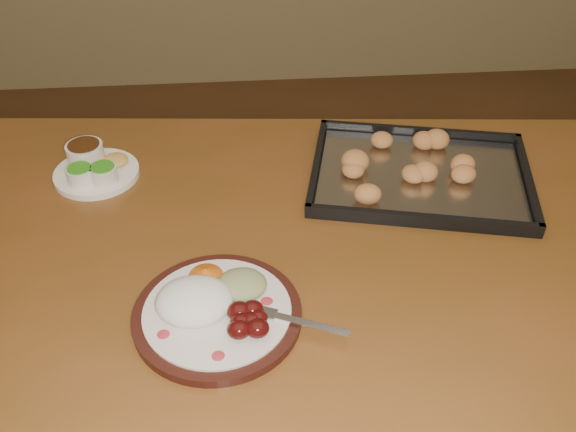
{
  "coord_description": "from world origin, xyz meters",
  "views": [
    {
      "loc": [
        -0.12,
        -0.97,
        1.5
      ],
      "look_at": [
        -0.05,
        -0.06,
        0.77
      ],
      "focal_mm": 40.0,
      "sensor_mm": 36.0,
      "label": 1
    }
  ],
  "objects": [
    {
      "name": "dining_table",
      "position": [
        -0.1,
        -0.13,
        0.65
      ],
      "size": [
        1.57,
        1.02,
        0.75
      ],
      "rotation": [
        0.0,
        0.0,
        -0.09
      ],
      "color": "brown",
      "rests_on": "ground"
    },
    {
      "name": "condiment_saucer",
      "position": [
        -0.43,
        0.13,
        0.77
      ],
      "size": [
        0.17,
        0.17,
        0.06
      ],
      "rotation": [
        0.0,
        0.0,
        0.33
      ],
      "color": "white",
      "rests_on": "dining_table"
    },
    {
      "name": "dinner_plate",
      "position": [
        -0.18,
        -0.28,
        0.77
      ],
      "size": [
        0.33,
        0.26,
        0.06
      ],
      "rotation": [
        0.0,
        0.0,
        -0.37
      ],
      "color": "black",
      "rests_on": "dining_table"
    },
    {
      "name": "baking_tray",
      "position": [
        0.23,
        0.06,
        0.76
      ],
      "size": [
        0.49,
        0.4,
        0.04
      ],
      "rotation": [
        0.0,
        0.0,
        -0.22
      ],
      "color": "black",
      "rests_on": "dining_table"
    },
    {
      "name": "ground",
      "position": [
        0.0,
        0.0,
        0.0
      ],
      "size": [
        4.0,
        4.0,
        0.0
      ],
      "primitive_type": "plane",
      "color": "#55331D",
      "rests_on": "ground"
    }
  ]
}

